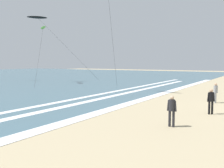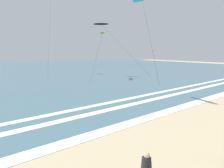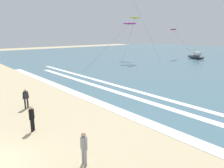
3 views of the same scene
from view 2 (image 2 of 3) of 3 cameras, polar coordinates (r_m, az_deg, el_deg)
ocean_surface at (r=55.11m, az=-25.42°, el=3.82°), size 140.00×90.00×0.01m
wave_foam_shoreline at (r=16.52m, az=16.67°, el=-8.18°), size 56.27×1.02×0.01m
wave_foam_mid_break at (r=17.84m, az=5.49°, el=-6.43°), size 46.94×0.75×0.01m
wave_foam_outer_break at (r=19.12m, az=1.68°, el=-5.26°), size 53.97×0.66×0.01m
kite_black_mid_center at (r=38.98m, az=-3.38°, el=17.91°), size 8.84×8.46×10.69m
kite_lime_far_right at (r=35.15m, az=-3.00°, el=15.43°), size 5.99×4.52×8.62m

